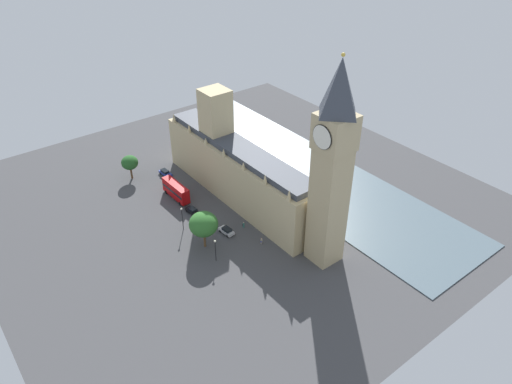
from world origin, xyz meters
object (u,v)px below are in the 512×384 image
(clock_tower, at_px, (332,165))
(pedestrian_corner, at_px, (244,225))
(double_decker_bus_trailing, at_px, (176,190))
(street_lamp_by_river_gate, at_px, (215,246))
(street_lamp_far_end, at_px, (182,215))
(car_blue_opposite_hall, at_px, (165,173))
(plane_tree_near_tower, at_px, (130,163))
(car_black_under_trees, at_px, (192,210))
(plane_tree_midblock, at_px, (204,224))
(pedestrian_kerbside, at_px, (261,241))
(car_silver_leading, at_px, (227,231))
(parliament_building, at_px, (236,168))

(clock_tower, xyz_separation_m, pedestrian_corner, (7.96, -20.85, -24.59))
(double_decker_bus_trailing, xyz_separation_m, pedestrian_corner, (-6.85, 22.24, -1.91))
(street_lamp_by_river_gate, bearing_deg, street_lamp_far_end, -90.52)
(car_blue_opposite_hall, height_order, plane_tree_near_tower, plane_tree_near_tower)
(car_blue_opposite_hall, distance_m, pedestrian_corner, 35.09)
(double_decker_bus_trailing, distance_m, street_lamp_by_river_gate, 29.24)
(street_lamp_by_river_gate, relative_size, street_lamp_far_end, 0.93)
(car_black_under_trees, height_order, street_lamp_far_end, street_lamp_far_end)
(plane_tree_near_tower, height_order, plane_tree_midblock, plane_tree_midblock)
(pedestrian_kerbside, bearing_deg, clock_tower, 176.67)
(clock_tower, xyz_separation_m, car_silver_leading, (12.89, -21.39, -24.43))
(double_decker_bus_trailing, xyz_separation_m, plane_tree_near_tower, (5.20, -17.33, 2.71))
(plane_tree_midblock, relative_size, street_lamp_by_river_gate, 1.58)
(clock_tower, height_order, plane_tree_midblock, clock_tower)
(clock_tower, height_order, plane_tree_near_tower, clock_tower)
(parliament_building, bearing_deg, plane_tree_near_tower, -53.67)
(plane_tree_near_tower, xyz_separation_m, street_lamp_far_end, (0.61, 30.75, -0.75))
(clock_tower, distance_m, pedestrian_kerbside, 28.96)
(pedestrian_kerbside, distance_m, street_lamp_by_river_gate, 12.94)
(pedestrian_corner, xyz_separation_m, plane_tree_near_tower, (12.05, -39.56, 4.62))
(parliament_building, bearing_deg, clock_tower, 91.05)
(parliament_building, relative_size, pedestrian_corner, 35.23)
(pedestrian_kerbside, bearing_deg, car_silver_leading, -8.98)
(car_silver_leading, xyz_separation_m, pedestrian_corner, (-4.93, 0.55, -0.16))
(street_lamp_far_end, bearing_deg, clock_tower, 124.80)
(car_black_under_trees, xyz_separation_m, plane_tree_midblock, (4.82, 13.69, 5.88))
(pedestrian_corner, relative_size, plane_tree_near_tower, 0.22)
(clock_tower, bearing_deg, plane_tree_midblock, -45.80)
(parliament_building, xyz_separation_m, clock_tower, (-0.62, 34.04, 16.46))
(parliament_building, height_order, street_lamp_by_river_gate, parliament_building)
(car_blue_opposite_hall, xyz_separation_m, plane_tree_near_tower, (8.70, -4.63, 4.46))
(pedestrian_kerbside, distance_m, plane_tree_midblock, 15.07)
(pedestrian_corner, distance_m, street_lamp_far_end, 15.90)
(plane_tree_near_tower, xyz_separation_m, plane_tree_midblock, (-0.08, 39.91, 1.42))
(car_black_under_trees, distance_m, street_lamp_by_river_gate, 20.76)
(car_black_under_trees, bearing_deg, plane_tree_near_tower, 94.31)
(street_lamp_far_end, bearing_deg, car_silver_leading, 133.06)
(parliament_building, bearing_deg, street_lamp_far_end, 12.36)
(car_blue_opposite_hall, bearing_deg, car_black_under_trees, 74.98)
(double_decker_bus_trailing, height_order, street_lamp_far_end, street_lamp_far_end)
(car_black_under_trees, distance_m, car_silver_leading, 12.99)
(plane_tree_midblock, bearing_deg, plane_tree_near_tower, -89.89)
(parliament_building, height_order, plane_tree_midblock, parliament_building)
(car_silver_leading, xyz_separation_m, plane_tree_midblock, (7.04, 0.89, 5.88))
(car_silver_leading, height_order, plane_tree_midblock, plane_tree_midblock)
(clock_tower, bearing_deg, parliament_building, -88.95)
(clock_tower, height_order, pedestrian_kerbside, clock_tower)
(plane_tree_midblock, bearing_deg, double_decker_bus_trailing, -102.79)
(car_blue_opposite_hall, bearing_deg, street_lamp_by_river_gate, 72.08)
(pedestrian_corner, bearing_deg, plane_tree_near_tower, 71.16)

